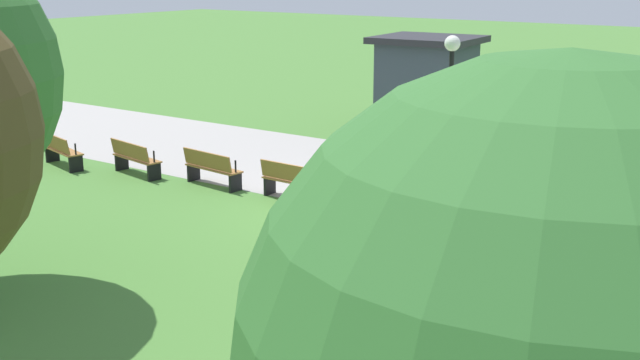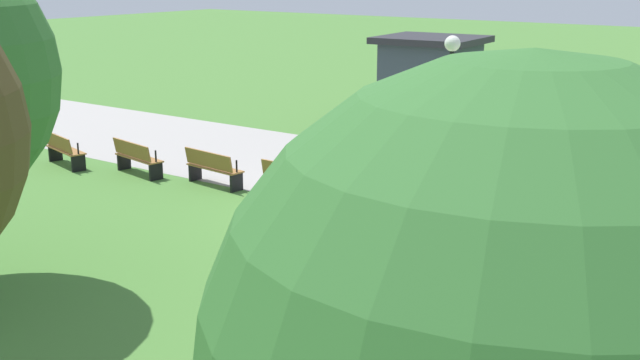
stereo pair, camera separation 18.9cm
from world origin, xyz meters
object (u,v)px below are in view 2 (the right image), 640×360
bench_1 (63,149)px  kiosk (430,84)px  bench_6 (481,219)px  lamp_post (450,93)px  bench_7 (597,248)px  bench_5 (382,197)px  bench_4 (294,181)px  bench_2 (137,157)px  bench_3 (213,168)px

bench_1 → kiosk: (5.75, 9.76, 1.10)m
bench_6 → lamp_post: bearing=138.5°
bench_7 → kiosk: bearing=121.0°
bench_5 → kiosk: (-3.53, 8.75, 1.10)m
lamp_post → bench_4: bearing=-169.4°
bench_4 → lamp_post: lamp_post is taller
lamp_post → bench_2: bearing=-171.9°
bench_1 → lamp_post: 10.81m
bench_3 → bench_5: size_ratio=1.02×
bench_2 → bench_7: 11.65m
bench_4 → kiosk: 8.89m
bench_2 → bench_5: bearing=14.7°
bench_5 → bench_7: size_ratio=0.98×
bench_2 → lamp_post: 8.54m
bench_2 → bench_7: bearing=10.5°
bench_4 → lamp_post: 4.21m
lamp_post → bench_5: bearing=-150.5°
lamp_post → kiosk: (-4.69, 8.09, -1.14)m
bench_7 → bench_2: bearing=169.5°
lamp_post → kiosk: lamp_post is taller
bench_5 → kiosk: 9.49m
bench_4 → lamp_post: bearing=12.7°
bench_3 → bench_1: bearing=-163.3°
bench_2 → bench_3: bearing=18.8°
bench_5 → bench_2: bearing=-177.9°
bench_7 → lamp_post: (-3.49, 1.17, 2.23)m
bench_6 → lamp_post: 2.65m
bench_3 → kiosk: (1.15, 8.92, 1.10)m
bench_2 → lamp_post: size_ratio=0.44×
bench_1 → bench_4: same height
bench_2 → kiosk: size_ratio=0.52×
bench_7 → kiosk: size_ratio=0.52×
bench_7 → kiosk: (-8.18, 9.26, 1.10)m
kiosk → bench_1: bearing=-124.3°
bench_5 → bench_6: bearing=-6.3°
bench_4 → bench_7: same height
bench_2 → bench_3: 2.34m
bench_2 → bench_5: same height
bench_4 → bench_6: bearing=0.0°
bench_1 → bench_6: (11.62, 0.85, 0.00)m
bench_5 → bench_7: bearing=-8.4°
bench_6 → bench_2: bearing=175.8°
bench_7 → bench_5: bearing=163.3°
bench_3 → bench_5: same height
bench_1 → lamp_post: (10.44, 1.68, 2.23)m
bench_2 → kiosk: (3.47, 9.26, 1.10)m
bench_7 → bench_1: bearing=171.6°
bench_5 → bench_7: 4.68m
kiosk → bench_2: bearing=-114.3°
bench_4 → kiosk: size_ratio=0.50×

